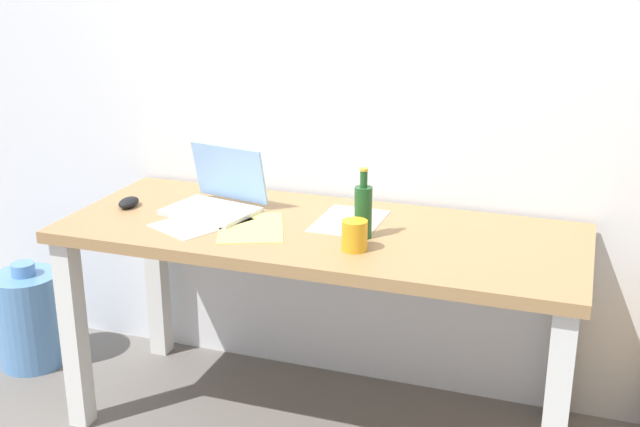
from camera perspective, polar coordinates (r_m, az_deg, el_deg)
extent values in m
plane|color=slate|center=(2.98, 0.00, -14.62)|extent=(8.00, 8.00, 0.00)
cube|color=white|center=(2.90, 2.67, 11.97)|extent=(5.20, 0.08, 2.60)
cube|color=#A37A4C|center=(2.66, 0.00, -1.43)|extent=(1.73, 0.68, 0.04)
cube|color=silver|center=(2.93, -17.12, -8.23)|extent=(0.07, 0.07, 0.70)
cube|color=silver|center=(2.44, 16.42, -13.96)|extent=(0.07, 0.07, 0.70)
cube|color=silver|center=(3.35, -11.54, -4.27)|extent=(0.07, 0.07, 0.70)
cube|color=silver|center=(2.93, 17.10, -8.20)|extent=(0.07, 0.07, 0.70)
cube|color=silver|center=(2.81, -7.81, 0.16)|extent=(0.34, 0.27, 0.02)
cube|color=#8CB7EA|center=(2.86, -6.50, 2.91)|extent=(0.30, 0.11, 0.20)
cylinder|color=#1E5123|center=(2.54, 3.10, 0.09)|extent=(0.06, 0.06, 0.17)
cylinder|color=#1E5123|center=(2.51, 3.14, 2.48)|extent=(0.02, 0.02, 0.05)
cylinder|color=gold|center=(2.50, 3.15, 3.15)|extent=(0.03, 0.03, 0.01)
ellipsoid|color=black|center=(2.94, -13.48, 0.78)|extent=(0.06, 0.10, 0.03)
cylinder|color=gold|center=(2.44, 2.47, -1.57)|extent=(0.08, 0.08, 0.09)
cube|color=white|center=(2.71, 2.11, -0.53)|extent=(0.21, 0.30, 0.00)
cube|color=white|center=(2.73, -8.45, -0.63)|extent=(0.32, 0.36, 0.00)
cube|color=#F4E06B|center=(2.66, -4.95, -1.00)|extent=(0.31, 0.35, 0.00)
cylinder|color=#598CC6|center=(3.47, -20.01, -7.08)|extent=(0.27, 0.27, 0.39)
cylinder|color=#598CC6|center=(3.39, -20.41, -3.74)|extent=(0.09, 0.09, 0.05)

